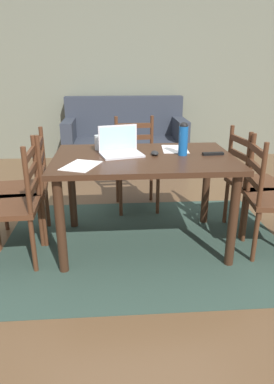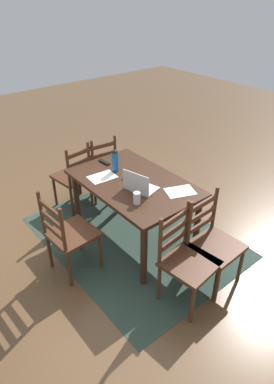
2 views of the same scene
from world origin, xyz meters
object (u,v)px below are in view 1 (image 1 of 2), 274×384
Objects in this scene: drinking_glass at (99,143)px; chair_right_near at (271,198)px; chair_far_head at (136,165)px; laptop at (120,147)px; chair_left_far at (25,188)px; tv_remote at (213,154)px; dining_table at (144,169)px; chair_left_near at (14,205)px; couch at (125,141)px; water_bottle at (183,138)px; computer_mouse at (155,153)px; chair_right_far at (253,183)px.

chair_right_near is at bearing -17.30° from drinking_glass.
laptop is (-0.18, -0.76, 0.37)m from chair_far_head.
chair_right_near is at bearing -10.39° from chair_left_far.
chair_left_far is at bearing 171.93° from laptop.
drinking_glass is 0.73× the size of tv_remote.
dining_table is 1.50× the size of chair_far_head.
laptop is at bearing 168.03° from chair_right_near.
chair_left_near is 2.88m from couch.
couch is (0.94, 2.35, -0.11)m from chair_left_far.
computer_mouse is (-0.22, 0.02, -0.12)m from water_bottle.
dining_table is at bearing -169.89° from chair_right_far.
couch reaches higher than chair_right_far.
chair_right_far is at bearing -0.28° from chair_left_far.
chair_left_far and chair_left_near have the same top height.
couch reaches higher than chair_right_near.
drinking_glass is (-0.30, -2.30, 0.48)m from couch.
laptop reaches higher than chair_right_far.
dining_table is 1.50× the size of chair_left_near.
chair_far_head reaches higher than tv_remote.
chair_far_head is 1.00× the size of chair_right_near.
chair_left_near is 1.00× the size of chair_far_head.
chair_right_far reaches higher than drinking_glass.
chair_left_far is 1.19m from chair_far_head.
laptop is at bearing 173.14° from water_bottle.
laptop reaches higher than chair_left_far.
chair_left_far is (-1.00, 0.19, -0.21)m from dining_table.
tv_remote is at bearing 157.54° from chair_right_near.
laptop reaches higher than tv_remote.
chair_right_far is (2.00, 0.36, 0.00)m from chair_left_near.
chair_right_near is at bearing 0.07° from chair_left_near.
chair_right_far reaches higher than computer_mouse.
chair_left_far is at bearing 169.61° from chair_right_near.
dining_table is at bearing -89.81° from chair_far_head.
chair_right_far is at bearing -33.00° from chair_far_head.
drinking_glass is (-0.17, 0.17, 0.00)m from laptop.
chair_right_near is at bearing -68.80° from couch.
tv_remote is at bearing -6.72° from chair_left_far.
water_bottle reaches higher than couch.
computer_mouse is at bearing 10.91° from chair_left_near.
water_bottle reaches higher than dining_table.
water_bottle is at bearing 2.34° from dining_table.
chair_left_far is 1.00× the size of chair_right_far.
drinking_glass reaches higher than dining_table.
chair_right_far is 1.00× the size of chair_far_head.
couch is 4.92× the size of laptop.
couch is at bearing 114.06° from chair_right_far.
chair_far_head is 9.50× the size of computer_mouse.
water_bottle reaches higher than chair_left_far.
chair_right_far and chair_far_head have the same top height.
tv_remote is at bearing -5.22° from laptop.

